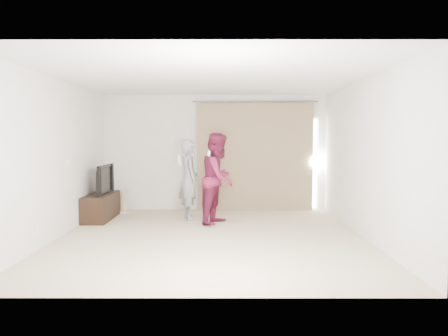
{
  "coord_description": "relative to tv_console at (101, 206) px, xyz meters",
  "views": [
    {
      "loc": [
        0.23,
        -7.11,
        1.64
      ],
      "look_at": [
        0.21,
        1.2,
        1.06
      ],
      "focal_mm": 35.0,
      "sensor_mm": 36.0,
      "label": 1
    }
  ],
  "objects": [
    {
      "name": "floor",
      "position": [
        2.27,
        -1.59,
        -0.25
      ],
      "size": [
        5.5,
        5.5,
        0.0
      ],
      "primitive_type": "plane",
      "color": "#C9B396",
      "rests_on": "ground"
    },
    {
      "name": "wall_back",
      "position": [
        2.27,
        1.16,
        1.05
      ],
      "size": [
        5.0,
        0.04,
        2.6
      ],
      "primitive_type": "cube",
      "color": "silver",
      "rests_on": "ground"
    },
    {
      "name": "wall_left",
      "position": [
        -0.23,
        -1.59,
        1.04
      ],
      "size": [
        0.04,
        5.5,
        2.6
      ],
      "color": "silver",
      "rests_on": "ground"
    },
    {
      "name": "ceiling",
      "position": [
        2.27,
        -1.59,
        2.35
      ],
      "size": [
        5.0,
        5.5,
        0.01
      ],
      "primitive_type": "cube",
      "color": "white",
      "rests_on": "wall_back"
    },
    {
      "name": "curtain",
      "position": [
        3.18,
        1.09,
        0.95
      ],
      "size": [
        2.8,
        0.11,
        2.46
      ],
      "color": "#8F7758",
      "rests_on": "ground"
    },
    {
      "name": "tv_console",
      "position": [
        0.0,
        0.0,
        0.0
      ],
      "size": [
        0.46,
        1.32,
        0.51
      ],
      "primitive_type": "cube",
      "color": "black",
      "rests_on": "ground"
    },
    {
      "name": "tv",
      "position": [
        0.0,
        0.0,
        0.55
      ],
      "size": [
        0.14,
        1.02,
        0.59
      ],
      "primitive_type": "imported",
      "rotation": [
        0.0,
        0.0,
        1.56
      ],
      "color": "black",
      "rests_on": "tv_console"
    },
    {
      "name": "scratching_post",
      "position": [
        0.28,
        0.77,
        -0.08
      ],
      "size": [
        0.33,
        0.33,
        0.44
      ],
      "color": "tan",
      "rests_on": "ground"
    },
    {
      "name": "person_man",
      "position": [
        1.77,
        -0.02,
        0.55
      ],
      "size": [
        0.56,
        0.68,
        1.6
      ],
      "color": "gray",
      "rests_on": "ground"
    },
    {
      "name": "person_woman",
      "position": [
        2.37,
        -0.43,
        0.61
      ],
      "size": [
        0.92,
        1.02,
        1.73
      ],
      "color": "maroon",
      "rests_on": "ground"
    }
  ]
}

